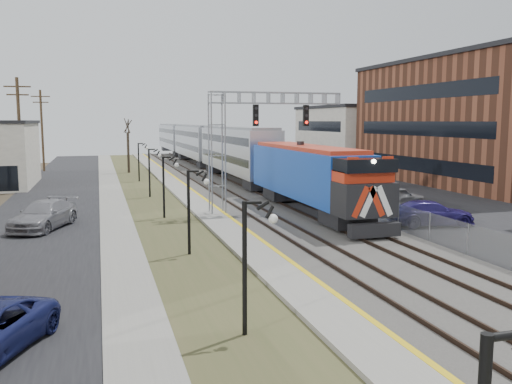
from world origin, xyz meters
name	(u,v)px	position (x,y,z in m)	size (l,w,h in m)	color
street_west	(50,207)	(-11.50, 35.00, 0.02)	(7.00, 120.00, 0.04)	black
sidewalk	(113,204)	(-7.00, 35.00, 0.04)	(2.00, 120.00, 0.08)	gray
grass_median	(154,203)	(-4.00, 35.00, 0.03)	(4.00, 120.00, 0.06)	#404525
platform	(192,200)	(-1.00, 35.00, 0.12)	(2.00, 120.00, 0.24)	gray
ballast_bed	(254,198)	(4.00, 35.00, 0.10)	(8.00, 120.00, 0.20)	#595651
parking_lot	(386,193)	(16.00, 35.00, 0.02)	(16.00, 120.00, 0.04)	black
platform_edge	(203,198)	(-0.12, 35.00, 0.24)	(0.24, 120.00, 0.01)	gold
track_near	(230,196)	(2.00, 35.00, 0.28)	(1.58, 120.00, 0.15)	#2D2119
track_far	(271,195)	(5.50, 35.00, 0.28)	(1.58, 120.00, 0.15)	#2D2119
train	(207,147)	(5.50, 62.23, 2.92)	(3.00, 85.85, 5.33)	#1543AE
signal_gantry	(242,131)	(1.22, 27.99, 5.59)	(9.00, 1.07, 8.15)	gray
lampposts	(188,212)	(-4.00, 18.29, 2.00)	(0.14, 62.14, 4.00)	black
fence	(303,187)	(8.20, 35.00, 0.80)	(0.04, 120.00, 1.60)	gray
bare_trees	(36,166)	(-12.66, 38.91, 2.70)	(12.30, 42.30, 5.95)	#382D23
car_lot_d	(431,214)	(11.02, 21.06, 0.74)	(2.08, 5.11, 1.48)	navy
car_lot_e	(396,198)	(12.48, 27.48, 0.79)	(1.86, 4.61, 1.57)	slate
car_street_b	(44,216)	(-11.10, 26.51, 0.80)	(2.25, 5.53, 1.60)	gray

